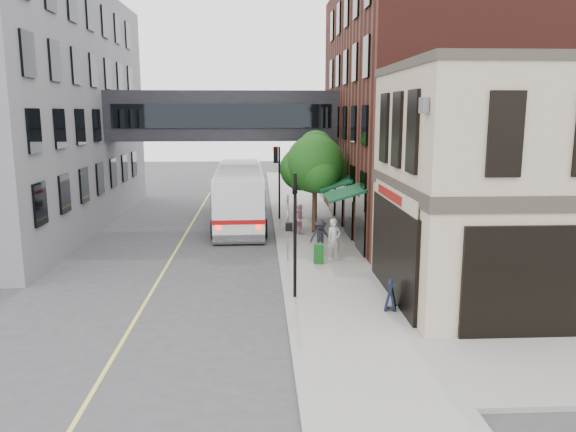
{
  "coord_description": "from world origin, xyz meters",
  "views": [
    {
      "loc": [
        -0.87,
        -17.45,
        6.79
      ],
      "look_at": [
        0.19,
        2.74,
        3.0
      ],
      "focal_mm": 35.0,
      "sensor_mm": 36.0,
      "label": 1
    }
  ],
  "objects": [
    {
      "name": "street_tree",
      "position": [
        2.19,
        13.22,
        3.91
      ],
      "size": [
        3.8,
        3.2,
        5.6
      ],
      "color": "#382619",
      "rests_on": "sidewalk_main"
    },
    {
      "name": "sidewalk_main",
      "position": [
        2.0,
        14.0,
        0.07
      ],
      "size": [
        4.0,
        60.0,
        0.15
      ],
      "primitive_type": "cube",
      "color": "gray",
      "rests_on": "ground"
    },
    {
      "name": "lane_marking",
      "position": [
        -5.0,
        10.0,
        0.01
      ],
      "size": [
        0.12,
        40.0,
        0.01
      ],
      "primitive_type": "cube",
      "color": "#D8CC4C",
      "rests_on": "ground"
    },
    {
      "name": "pedestrian_a",
      "position": [
        2.51,
        7.15,
        1.08
      ],
      "size": [
        0.8,
        0.67,
        1.87
      ],
      "primitive_type": "imported",
      "rotation": [
        0.0,
        0.0,
        0.39
      ],
      "color": "silver",
      "rests_on": "sidewalk_main"
    },
    {
      "name": "sandwich_board",
      "position": [
        3.56,
        0.53,
        0.64
      ],
      "size": [
        0.49,
        0.63,
        0.99
      ],
      "primitive_type": "cube",
      "rotation": [
        0.0,
        0.0,
        -0.28
      ],
      "color": "black",
      "rests_on": "sidewalk_main"
    },
    {
      "name": "bus",
      "position": [
        -2.05,
        16.68,
        1.87
      ],
      "size": [
        3.22,
        12.45,
        3.33
      ],
      "color": "white",
      "rests_on": "ground"
    },
    {
      "name": "pedestrian_b",
      "position": [
        1.38,
        12.4,
        0.98
      ],
      "size": [
        0.98,
        0.88,
        1.65
      ],
      "primitive_type": "imported",
      "rotation": [
        0.0,
        0.0,
        0.39
      ],
      "color": "#BF7B8A",
      "rests_on": "sidewalk_main"
    },
    {
      "name": "newspaper_box",
      "position": [
        1.75,
        6.51,
        0.59
      ],
      "size": [
        0.47,
        0.42,
        0.88
      ],
      "primitive_type": "cube",
      "rotation": [
        0.0,
        0.0,
        -0.08
      ],
      "color": "#125318",
      "rests_on": "sidewalk_main"
    },
    {
      "name": "traffic_signal_near",
      "position": [
        0.37,
        2.0,
        2.98
      ],
      "size": [
        0.44,
        0.22,
        4.6
      ],
      "color": "black",
      "rests_on": "sidewalk_main"
    },
    {
      "name": "ground",
      "position": [
        0.0,
        0.0,
        0.0
      ],
      "size": [
        120.0,
        120.0,
        0.0
      ],
      "primitive_type": "plane",
      "color": "#38383A",
      "rests_on": "ground"
    },
    {
      "name": "pedestrian_c",
      "position": [
        2.02,
        8.28,
        0.96
      ],
      "size": [
        1.12,
        0.73,
        1.63
      ],
      "primitive_type": "imported",
      "rotation": [
        0.0,
        0.0,
        0.13
      ],
      "color": "black",
      "rests_on": "sidewalk_main"
    },
    {
      "name": "traffic_signal_far",
      "position": [
        0.26,
        17.0,
        3.34
      ],
      "size": [
        0.53,
        0.28,
        4.5
      ],
      "color": "black",
      "rests_on": "sidewalk_main"
    },
    {
      "name": "brick_building",
      "position": [
        9.98,
        15.0,
        6.99
      ],
      "size": [
        13.76,
        18.0,
        14.0
      ],
      "color": "#4C1E17",
      "rests_on": "ground"
    },
    {
      "name": "corner_building",
      "position": [
        8.97,
        2.0,
        4.21
      ],
      "size": [
        10.19,
        8.12,
        8.45
      ],
      "color": "beige",
      "rests_on": "ground"
    },
    {
      "name": "skyway_bridge",
      "position": [
        -3.0,
        18.0,
        6.5
      ],
      "size": [
        14.0,
        3.18,
        3.0
      ],
      "color": "black",
      "rests_on": "ground"
    },
    {
      "name": "street_sign_pole",
      "position": [
        0.39,
        7.0,
        1.93
      ],
      "size": [
        0.08,
        0.75,
        3.0
      ],
      "color": "gray",
      "rests_on": "sidewalk_main"
    }
  ]
}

